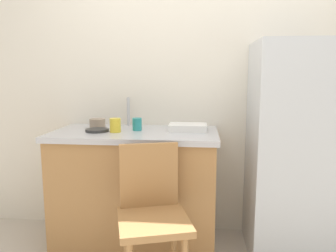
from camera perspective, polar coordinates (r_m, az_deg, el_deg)
The scene contains 11 objects.
back_wall at distance 2.68m, azimuth 4.98°, elevation 9.39°, with size 4.80×0.10×2.64m, color silver.
cabinet_base at distance 2.53m, azimuth -5.62°, elevation -11.30°, with size 1.18×0.60×0.85m, color #A87542.
countertop at distance 2.42m, azimuth -5.79°, elevation -1.36°, with size 1.22×0.64×0.04m, color #B7B7BC.
faucet at distance 2.66m, azimuth -7.00°, elevation 2.53°, with size 0.02×0.02×0.23m, color #B7B7BC.
refrigerator at distance 2.47m, azimuth 20.55°, elevation -4.11°, with size 0.54×0.59×1.53m, color silver.
chair at distance 1.98m, azimuth -2.84°, elevation -14.97°, with size 0.50×0.50×0.89m.
dish_tray at distance 2.42m, azimuth 3.53°, elevation -0.24°, with size 0.28×0.20×0.05m, color white.
terracotta_bowl at distance 2.61m, azimuth -12.32°, elevation 0.48°, with size 0.12×0.12×0.07m, color gray.
hotplate at distance 2.44m, azimuth -12.37°, elevation -0.72°, with size 0.17×0.17×0.02m, color #2D2D2D.
cup_teal at distance 2.43m, azimuth -5.47°, elevation 0.32°, with size 0.07×0.07×0.09m, color teal.
cup_yellow at distance 2.38m, azimuth -9.28°, elevation 0.14°, with size 0.08×0.08×0.10m, color yellow.
Camera 1 is at (0.05, -1.68, 1.30)m, focal length 34.60 mm.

